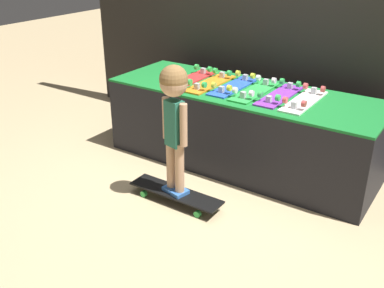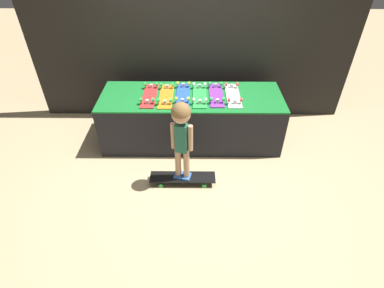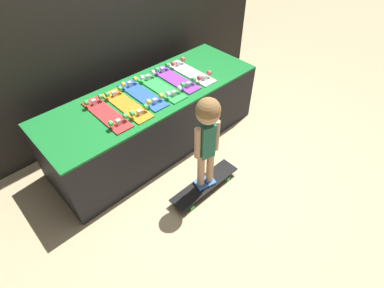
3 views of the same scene
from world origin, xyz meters
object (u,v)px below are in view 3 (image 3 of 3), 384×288
skateboard_blue_on_rack (142,94)px  child (207,129)px  skateboard_on_floor (205,184)px  skateboard_red_on_rack (106,113)px  skateboard_white_on_rack (191,72)px  skateboard_orange_on_rack (127,105)px  skateboard_green_on_rack (160,87)px  skateboard_purple_on_rack (175,78)px

skateboard_blue_on_rack → child: size_ratio=0.63×
skateboard_on_floor → skateboard_red_on_rack: bearing=117.2°
skateboard_red_on_rack → skateboard_white_on_rack: 1.10m
skateboard_orange_on_rack → skateboard_on_floor: 1.11m
skateboard_orange_on_rack → skateboard_green_on_rack: (0.44, 0.02, 0.00)m
skateboard_green_on_rack → child: bearing=-103.1°
skateboard_blue_on_rack → skateboard_purple_on_rack: bearing=-0.5°
skateboard_green_on_rack → skateboard_white_on_rack: 0.44m
skateboard_red_on_rack → skateboard_orange_on_rack: same height
skateboard_blue_on_rack → child: (0.01, -0.91, 0.08)m
skateboard_purple_on_rack → skateboard_white_on_rack: same height
skateboard_red_on_rack → skateboard_on_floor: (0.45, -0.88, -0.65)m
skateboard_blue_on_rack → skateboard_green_on_rack: bearing=-6.3°
skateboard_purple_on_rack → skateboard_blue_on_rack: bearing=179.5°
skateboard_white_on_rack → child: child is taller
skateboard_white_on_rack → child: size_ratio=0.63×
skateboard_white_on_rack → skateboard_green_on_rack: bearing=-179.4°
skateboard_on_floor → child: size_ratio=0.77×
skateboard_white_on_rack → skateboard_on_floor: (-0.64, -0.89, -0.65)m
skateboard_blue_on_rack → skateboard_white_on_rack: 0.66m
skateboard_red_on_rack → skateboard_blue_on_rack: size_ratio=1.00×
skateboard_orange_on_rack → skateboard_blue_on_rack: (0.22, 0.04, 0.00)m
skateboard_orange_on_rack → skateboard_purple_on_rack: size_ratio=1.00×
skateboard_green_on_rack → skateboard_on_floor: (-0.21, -0.88, -0.65)m
skateboard_red_on_rack → skateboard_orange_on_rack: bearing=-3.7°
skateboard_green_on_rack → skateboard_orange_on_rack: bearing=-177.7°
skateboard_red_on_rack → skateboard_blue_on_rack: 0.44m
skateboard_on_floor → child: 0.73m
skateboard_blue_on_rack → skateboard_white_on_rack: size_ratio=1.00×
skateboard_orange_on_rack → child: bearing=-74.9°
skateboard_red_on_rack → child: child is taller
skateboard_purple_on_rack → skateboard_on_floor: (-0.43, -0.90, -0.65)m
skateboard_blue_on_rack → skateboard_green_on_rack: same height
skateboard_red_on_rack → child: size_ratio=0.63×
skateboard_blue_on_rack → skateboard_white_on_rack: bearing=-1.7°
skateboard_red_on_rack → skateboard_purple_on_rack: size_ratio=1.00×
skateboard_blue_on_rack → skateboard_purple_on_rack: size_ratio=1.00×
skateboard_green_on_rack → skateboard_on_floor: size_ratio=0.82×
skateboard_blue_on_rack → skateboard_orange_on_rack: bearing=-169.2°
skateboard_red_on_rack → skateboard_green_on_rack: size_ratio=1.00×
skateboard_orange_on_rack → skateboard_red_on_rack: bearing=176.3°
skateboard_purple_on_rack → child: (-0.43, -0.90, 0.08)m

